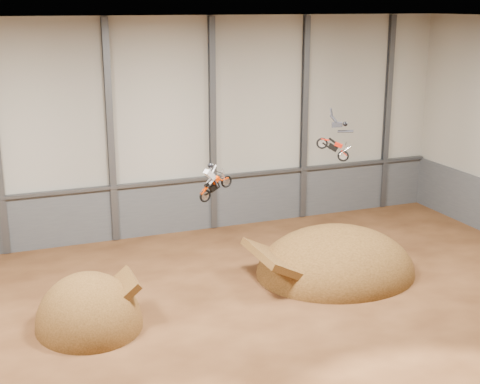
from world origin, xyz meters
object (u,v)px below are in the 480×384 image
object	(u,v)px
fmx_rider_a	(218,176)
fmx_rider_b	(330,134)
landing_ramp	(335,273)
takeoff_ramp	(90,325)

from	to	relation	value
fmx_rider_a	fmx_rider_b	distance (m)	6.38
landing_ramp	takeoff_ramp	bearing A→B (deg)	-174.45
landing_ramp	fmx_rider_b	size ratio (longest dim) A/B	3.74
fmx_rider_a	landing_ramp	bearing A→B (deg)	-4.87
takeoff_ramp	landing_ramp	bearing A→B (deg)	5.55
takeoff_ramp	fmx_rider_a	xyz separation A→B (m)	(6.48, -0.10, 6.73)
takeoff_ramp	landing_ramp	distance (m)	14.05
landing_ramp	fmx_rider_b	bearing A→B (deg)	-137.73
fmx_rider_a	takeoff_ramp	bearing A→B (deg)	163.24
landing_ramp	fmx_rider_a	world-z (taller)	fmx_rider_a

